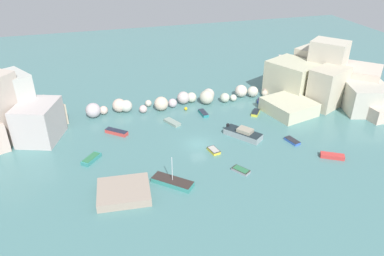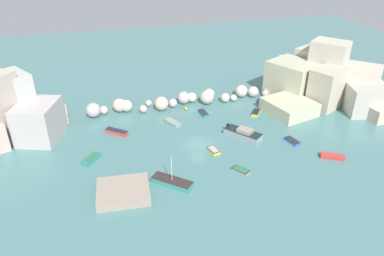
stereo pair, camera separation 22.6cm
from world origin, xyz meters
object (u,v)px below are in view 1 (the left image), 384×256
at_px(moored_boat_7, 172,182).
at_px(moored_boat_8, 117,132).
at_px(moored_boat_1, 172,122).
at_px(moored_boat_4, 241,170).
at_px(channel_buoy, 186,109).
at_px(moored_boat_9, 214,150).
at_px(stone_dock, 124,192).
at_px(moored_boat_0, 203,113).
at_px(moored_boat_10, 292,141).
at_px(moored_boat_3, 265,101).
at_px(moored_boat_11, 256,113).
at_px(moored_boat_2, 243,134).
at_px(moored_boat_6, 91,159).
at_px(moored_boat_5, 332,156).

distance_m(moored_boat_7, moored_boat_8, 17.03).
distance_m(moored_boat_1, moored_boat_4, 17.92).
distance_m(channel_buoy, moored_boat_9, 15.39).
xyz_separation_m(stone_dock, moored_boat_0, (17.01, 19.36, -0.29)).
bearing_deg(moored_boat_10, moored_boat_8, 54.72).
xyz_separation_m(moored_boat_3, moored_boat_11, (-3.97, -4.03, -0.05)).
xyz_separation_m(moored_boat_4, moored_boat_10, (11.19, 5.26, -0.00)).
bearing_deg(moored_boat_2, moored_boat_7, -94.52).
bearing_deg(channel_buoy, stone_dock, -123.07).
bearing_deg(stone_dock, moored_boat_10, 11.96).
height_order(moored_boat_3, moored_boat_8, moored_boat_8).
height_order(channel_buoy, moored_boat_0, channel_buoy).
distance_m(moored_boat_2, moored_boat_11, 9.22).
bearing_deg(moored_boat_11, moored_boat_3, 171.94).
height_order(channel_buoy, moored_boat_7, moored_boat_7).
bearing_deg(moored_boat_8, moored_boat_9, 4.65).
relative_size(moored_boat_10, moored_boat_11, 1.00).
bearing_deg(moored_boat_6, stone_dock, 61.95).
relative_size(moored_boat_5, moored_boat_7, 0.64).
relative_size(moored_boat_2, moored_boat_9, 2.59).
bearing_deg(channel_buoy, moored_boat_5, -52.40).
xyz_separation_m(moored_boat_5, moored_boat_6, (-34.97, 9.34, -0.00)).
relative_size(moored_boat_5, moored_boat_9, 1.45).
bearing_deg(stone_dock, moored_boat_6, 111.38).
bearing_deg(channel_buoy, moored_boat_1, -129.41).
bearing_deg(moored_boat_7, moored_boat_3, 82.74).
relative_size(moored_boat_6, moored_boat_7, 0.61).
distance_m(channel_buoy, moored_boat_4, 21.55).
distance_m(stone_dock, channel_buoy, 26.33).
distance_m(moored_boat_4, moored_boat_10, 12.36).
distance_m(moored_boat_2, moored_boat_8, 21.22).
bearing_deg(moored_boat_0, moored_boat_5, 32.22).
relative_size(moored_boat_1, moored_boat_3, 1.04).
distance_m(stone_dock, moored_boat_5, 31.28).
bearing_deg(moored_boat_11, moored_boat_1, -55.67).
bearing_deg(moored_boat_1, moored_boat_5, 24.07).
xyz_separation_m(moored_boat_1, moored_boat_8, (-9.88, -0.98, 0.10)).
height_order(moored_boat_3, moored_boat_9, moored_boat_3).
height_order(moored_boat_5, moored_boat_8, moored_boat_8).
bearing_deg(moored_boat_10, moored_boat_1, 42.12).
relative_size(moored_boat_6, moored_boat_8, 0.90).
height_order(moored_boat_8, moored_boat_10, moored_boat_8).
relative_size(moored_boat_5, moored_boat_10, 1.25).
distance_m(moored_boat_5, moored_boat_8, 34.67).
distance_m(moored_boat_6, moored_boat_9, 18.54).
bearing_deg(stone_dock, moored_boat_2, 24.86).
bearing_deg(moored_boat_0, moored_boat_4, -5.49).
bearing_deg(moored_boat_5, moored_boat_7, 29.35).
height_order(moored_boat_0, moored_boat_4, moored_boat_0).
xyz_separation_m(channel_buoy, moored_boat_0, (2.65, -2.70, -0.03)).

